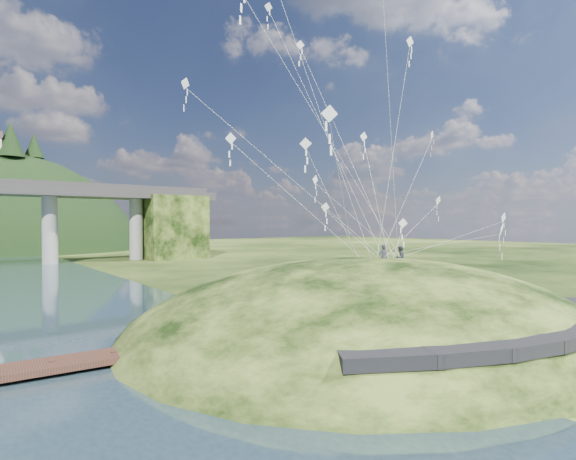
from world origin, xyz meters
TOP-DOWN VIEW (x-y plane):
  - ground at (0.00, 0.00)m, footprint 320.00×320.00m
  - grass_hill at (8.00, 2.00)m, footprint 36.00×32.00m
  - footpath at (7.46, -9.74)m, footprint 22.29×5.84m
  - wooden_dock at (-8.75, 4.67)m, footprint 13.66×3.02m
  - kite_flyers at (10.49, 1.64)m, footprint 2.57×0.81m
  - kite_swarm at (6.65, 2.71)m, footprint 21.63×15.74m

SIDE VIEW (x-z plane):
  - grass_hill at x=8.00m, z-range -8.00..5.00m
  - ground at x=0.00m, z-range 0.00..0.00m
  - wooden_dock at x=-8.75m, z-range -0.06..0.91m
  - footpath at x=7.46m, z-range 1.67..2.50m
  - kite_flyers at x=10.49m, z-range 4.83..6.87m
  - kite_swarm at x=6.65m, z-range 4.62..24.85m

